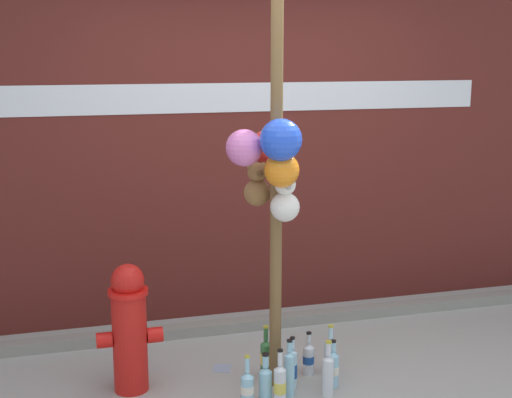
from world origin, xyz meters
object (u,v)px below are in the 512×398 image
at_px(fire_hydrant, 129,327).
at_px(bottle_2, 292,368).
at_px(bottle_0, 265,383).
at_px(bottle_8, 266,357).
at_px(memorial_post, 272,123).
at_px(bottle_1, 328,373).
at_px(bottle_6, 308,358).
at_px(bottle_7, 289,372).
at_px(bottle_3, 333,368).
at_px(bottle_5, 280,385).
at_px(bottle_4, 330,355).
at_px(bottle_9, 247,388).

bearing_deg(fire_hydrant, bottle_2, -14.00).
relative_size(bottle_0, bottle_8, 0.92).
bearing_deg(fire_hydrant, bottle_8, -3.01).
bearing_deg(memorial_post, bottle_1, -31.87).
distance_m(memorial_post, bottle_2, 1.51).
distance_m(bottle_6, bottle_7, 0.32).
bearing_deg(bottle_3, bottle_1, -124.61).
distance_m(bottle_1, bottle_3, 0.13).
xyz_separation_m(bottle_2, bottle_6, (0.16, 0.15, -0.02)).
xyz_separation_m(bottle_3, bottle_6, (-0.09, 0.20, -0.01)).
bearing_deg(bottle_2, fire_hydrant, 166.00).
height_order(bottle_5, bottle_6, bottle_5).
relative_size(fire_hydrant, bottle_2, 2.41).
xyz_separation_m(bottle_0, bottle_8, (0.10, 0.33, 0.00)).
xyz_separation_m(memorial_post, bottle_5, (-0.02, -0.24, -1.50)).
bearing_deg(bottle_4, bottle_1, -113.95).
bearing_deg(bottle_4, bottle_0, -152.90).
bearing_deg(bottle_4, fire_hydrant, 174.50).
distance_m(fire_hydrant, bottle_8, 0.89).
xyz_separation_m(bottle_1, bottle_9, (-0.50, -0.01, -0.02)).
xyz_separation_m(bottle_7, bottle_8, (-0.06, 0.29, -0.02)).
xyz_separation_m(bottle_3, bottle_7, (-0.29, -0.04, 0.03)).
xyz_separation_m(memorial_post, bottle_4, (0.42, 0.08, -1.50)).
distance_m(bottle_0, bottle_5, 0.09).
bearing_deg(bottle_8, bottle_7, -77.60).
bearing_deg(bottle_2, bottle_9, -153.50).
bearing_deg(bottle_1, bottle_2, 139.11).
bearing_deg(bottle_0, bottle_2, 33.77).
bearing_deg(bottle_7, bottle_3, 8.57).
bearing_deg(bottle_8, bottle_4, -10.58).
xyz_separation_m(bottle_0, bottle_1, (0.39, -0.01, 0.01)).
height_order(bottle_1, bottle_5, bottle_5).
bearing_deg(bottle_0, memorial_post, 63.57).
bearing_deg(bottle_4, bottle_5, -143.49).
bearing_deg(fire_hydrant, bottle_5, -28.67).
bearing_deg(bottle_1, bottle_4, 66.05).
xyz_separation_m(fire_hydrant, bottle_0, (0.74, -0.38, -0.28)).
height_order(bottle_0, bottle_6, bottle_0).
relative_size(bottle_4, bottle_5, 0.93).
xyz_separation_m(bottle_3, bottle_5, (-0.39, -0.16, 0.02)).
distance_m(bottle_0, bottle_9, 0.12).
distance_m(memorial_post, bottle_5, 1.51).
relative_size(bottle_0, bottle_1, 0.89).
distance_m(memorial_post, bottle_4, 1.56).
bearing_deg(bottle_1, bottle_7, 165.59).
height_order(bottle_1, bottle_4, bottle_1).
height_order(bottle_0, bottle_2, bottle_2).
height_order(bottle_3, bottle_8, bottle_8).
xyz_separation_m(bottle_6, bottle_8, (-0.27, 0.04, 0.02)).
bearing_deg(bottle_7, memorial_post, 120.24).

